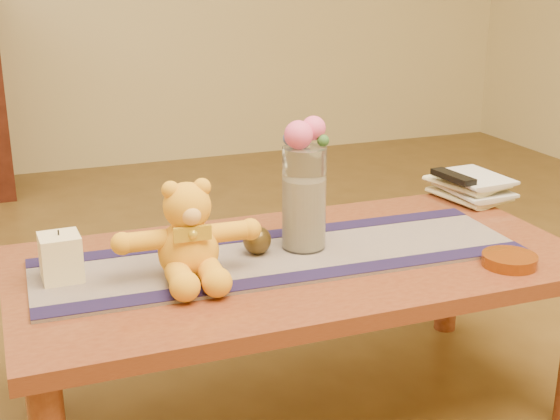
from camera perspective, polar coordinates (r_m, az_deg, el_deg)
name	(u,v)px	position (r m, az deg, el deg)	size (l,w,h in m)	color
floor	(297,414)	(2.11, 1.31, -14.97)	(5.50, 5.50, 0.00)	#553B18
coffee_table_top	(299,265)	(1.91, 1.41, -4.11)	(1.40, 0.70, 0.04)	#602916
table_leg_bl	(32,338)	(2.14, -18.03, -9.06)	(0.07, 0.07, 0.41)	#602916
table_leg_br	(449,270)	(2.51, 12.46, -4.40)	(0.07, 0.07, 0.41)	#602916
persian_runner	(281,256)	(1.90, 0.09, -3.46)	(1.20, 0.35, 0.01)	#1A1948
runner_border_near	(302,276)	(1.77, 1.66, -4.96)	(1.20, 0.06, 0.00)	#181236
runner_border_far	(263,235)	(2.02, -1.28, -1.89)	(1.20, 0.06, 0.00)	#181236
teddy_bear	(188,231)	(1.75, -6.90, -1.56)	(0.32, 0.26, 0.22)	#F6A91F
pillar_candle	(61,257)	(1.80, -16.03, -3.40)	(0.09, 0.09, 0.11)	#FFEEBB
candle_wick	(58,233)	(1.78, -16.20, -1.63)	(0.00, 0.00, 0.01)	black
glass_vase	(304,198)	(1.90, 1.80, 0.87)	(0.11, 0.11, 0.26)	silver
potpourri_fill	(304,213)	(1.91, 1.79, -0.24)	(0.09, 0.09, 0.18)	beige
rose_left	(299,135)	(1.84, 1.40, 5.62)	(0.07, 0.07, 0.07)	#F25591
rose_right	(313,128)	(1.87, 2.51, 6.12)	(0.06, 0.06, 0.06)	#F25591
blue_flower_back	(303,133)	(1.89, 1.72, 5.77)	(0.04, 0.04, 0.04)	#4F65AB
blue_flower_side	(290,139)	(1.87, 0.76, 5.34)	(0.04, 0.04, 0.04)	#4F65AB
leaf_sprig	(323,141)	(1.86, 3.23, 5.19)	(0.03, 0.03, 0.03)	#33662D
bronze_ball	(257,240)	(1.89, -1.72, -2.26)	(0.07, 0.07, 0.07)	#463517
book_bottom	(449,199)	(2.37, 12.51, 0.77)	(0.17, 0.22, 0.02)	beige
book_lower	(452,194)	(2.36, 12.69, 1.20)	(0.16, 0.22, 0.02)	beige
book_upper	(448,187)	(2.36, 12.41, 1.65)	(0.17, 0.22, 0.02)	beige
book_top	(452,181)	(2.35, 12.71, 2.09)	(0.16, 0.22, 0.02)	beige
tv_remote	(453,177)	(2.34, 12.79, 2.44)	(0.04, 0.16, 0.02)	black
amber_dish	(509,260)	(1.93, 16.74, -3.60)	(0.13, 0.13, 0.03)	#BF5914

